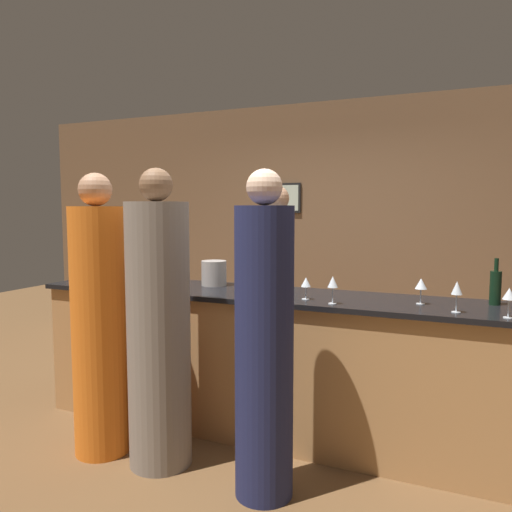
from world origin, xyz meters
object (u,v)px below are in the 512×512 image
object	(u,v)px
bartender	(276,294)
guest_1	(264,347)
guest_2	(159,331)
ice_bucket	(214,273)
wine_bottle_0	(495,287)
guest_0	(99,325)

from	to	relation	value
bartender	guest_1	bearing A→B (deg)	109.10
guest_2	ice_bucket	world-z (taller)	guest_2
guest_2	bartender	bearing A→B (deg)	82.45
ice_bucket	wine_bottle_0	bearing A→B (deg)	0.33
bartender	ice_bucket	size ratio (longest dim) A/B	9.36
wine_bottle_0	ice_bucket	bearing A→B (deg)	-179.67
guest_0	guest_2	bearing A→B (deg)	3.33
ice_bucket	guest_0	bearing A→B (deg)	-114.52
guest_0	guest_2	size ratio (longest dim) A/B	0.99
guest_1	wine_bottle_0	bearing A→B (deg)	37.47
guest_1	guest_2	size ratio (longest dim) A/B	0.98
guest_1	ice_bucket	size ratio (longest dim) A/B	9.44
guest_0	guest_2	xyz separation A→B (m)	(0.45, 0.03, 0.00)
guest_2	ice_bucket	xyz separation A→B (m)	(-0.06, 0.84, 0.26)
guest_2	guest_1	bearing A→B (deg)	-4.67
guest_1	ice_bucket	distance (m)	1.23
bartender	wine_bottle_0	xyz separation A→B (m)	(1.73, -0.66, 0.27)
bartender	wine_bottle_0	size ratio (longest dim) A/B	6.23
guest_1	wine_bottle_0	xyz separation A→B (m)	(1.19, 0.91, 0.28)
bartender	guest_2	distance (m)	1.52
ice_bucket	guest_1	bearing A→B (deg)	-48.22
bartender	wine_bottle_0	bearing A→B (deg)	159.01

